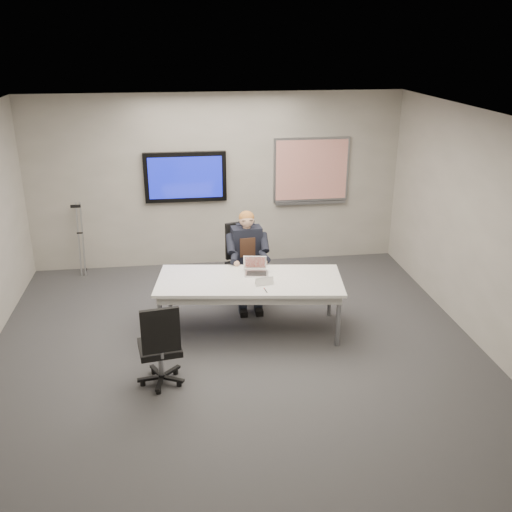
{
  "coord_description": "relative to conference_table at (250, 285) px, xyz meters",
  "views": [
    {
      "loc": [
        -0.59,
        -6.0,
        3.63
      ],
      "look_at": [
        0.33,
        0.72,
        0.97
      ],
      "focal_mm": 40.0,
      "sensor_mm": 36.0,
      "label": 1
    }
  ],
  "objects": [
    {
      "name": "wall_front",
      "position": [
        -0.22,
        -3.57,
        0.76
      ],
      "size": [
        6.0,
        0.02,
        2.8
      ],
      "primitive_type": "cube",
      "color": "gray",
      "rests_on": "ground"
    },
    {
      "name": "crutch",
      "position": [
        -2.42,
        2.24,
        -0.03
      ],
      "size": [
        0.32,
        0.55,
        1.25
      ],
      "primitive_type": null,
      "rotation": [
        -0.19,
        0.0,
        0.33
      ],
      "color": "#9B9EA2",
      "rests_on": "ground"
    },
    {
      "name": "pen",
      "position": [
        0.15,
        -0.37,
        0.09
      ],
      "size": [
        0.03,
        0.14,
        0.01
      ],
      "primitive_type": "cylinder",
      "rotation": [
        0.0,
        1.57,
        1.7
      ],
      "color": "black",
      "rests_on": "conference_table"
    },
    {
      "name": "name_tent",
      "position": [
        0.16,
        -0.18,
        0.13
      ],
      "size": [
        0.24,
        0.1,
        0.09
      ],
      "primitive_type": null,
      "rotation": [
        0.0,
        0.0,
        0.16
      ],
      "color": "silver",
      "rests_on": "conference_table"
    },
    {
      "name": "floor",
      "position": [
        -0.22,
        -0.57,
        -0.64
      ],
      "size": [
        6.0,
        6.0,
        0.02
      ],
      "primitive_type": "cube",
      "color": "#333335",
      "rests_on": "ground"
    },
    {
      "name": "office_chair_near",
      "position": [
        -1.12,
        -1.12,
        -0.32
      ],
      "size": [
        0.55,
        0.55,
        1.01
      ],
      "rotation": [
        0.0,
        0.0,
        3.29
      ],
      "color": "black",
      "rests_on": "ground"
    },
    {
      "name": "whiteboard",
      "position": [
        1.33,
        2.4,
        0.89
      ],
      "size": [
        1.25,
        0.08,
        1.1
      ],
      "color": "gray",
      "rests_on": "wall_back"
    },
    {
      "name": "seated_person",
      "position": [
        0.07,
        0.75,
        -0.1
      ],
      "size": [
        0.43,
        0.74,
        1.35
      ],
      "rotation": [
        0.0,
        0.0,
        0.09
      ],
      "color": "#1E2433",
      "rests_on": "office_chair_far"
    },
    {
      "name": "wall_right",
      "position": [
        2.78,
        -0.57,
        0.76
      ],
      "size": [
        0.02,
        6.0,
        2.8
      ],
      "primitive_type": "cube",
      "color": "gray",
      "rests_on": "ground"
    },
    {
      "name": "wall_back",
      "position": [
        -0.22,
        2.43,
        0.76
      ],
      "size": [
        6.0,
        0.02,
        2.8
      ],
      "primitive_type": "cube",
      "color": "gray",
      "rests_on": "ground"
    },
    {
      "name": "conference_table",
      "position": [
        0.0,
        0.0,
        0.0
      ],
      "size": [
        2.44,
        1.27,
        0.72
      ],
      "rotation": [
        0.0,
        0.0,
        -0.13
      ],
      "color": "white",
      "rests_on": "ground"
    },
    {
      "name": "office_chair_far",
      "position": [
        0.06,
        1.01,
        -0.29
      ],
      "size": [
        0.65,
        0.65,
        1.11
      ],
      "rotation": [
        0.0,
        0.0,
        0.29
      ],
      "color": "black",
      "rests_on": "ground"
    },
    {
      "name": "ceiling",
      "position": [
        -0.22,
        -0.57,
        2.16
      ],
      "size": [
        6.0,
        6.0,
        0.02
      ],
      "primitive_type": "cube",
      "color": "silver",
      "rests_on": "wall_back"
    },
    {
      "name": "laptop",
      "position": [
        0.11,
        0.2,
        0.14
      ],
      "size": [
        0.33,
        0.33,
        0.21
      ],
      "rotation": [
        0.0,
        0.0,
        -0.16
      ],
      "color": "silver",
      "rests_on": "conference_table"
    },
    {
      "name": "tv_display",
      "position": [
        -0.72,
        2.38,
        0.86
      ],
      "size": [
        1.3,
        0.09,
        0.8
      ],
      "color": "black",
      "rests_on": "wall_back"
    }
  ]
}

